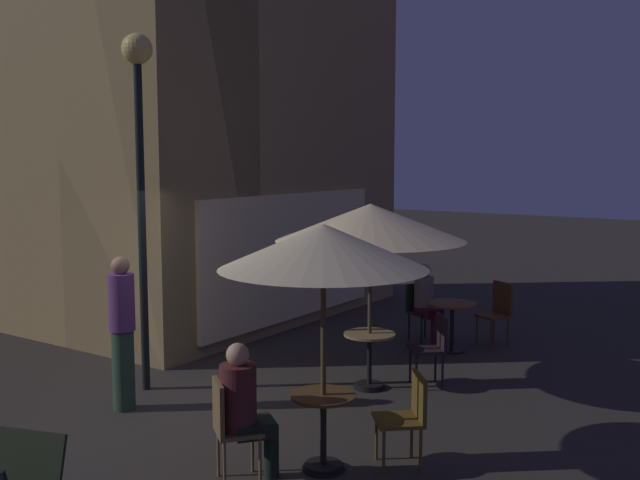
{
  "coord_description": "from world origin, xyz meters",
  "views": [
    {
      "loc": [
        -5.67,
        -5.91,
        2.92
      ],
      "look_at": [
        1.78,
        -0.84,
        1.89
      ],
      "focal_mm": 41.17,
      "sensor_mm": 36.0,
      "label": 1
    }
  ],
  "objects": [
    {
      "name": "patron_seated_1",
      "position": [
        4.62,
        -0.92,
        0.7
      ],
      "size": [
        0.43,
        0.51,
        1.24
      ],
      "rotation": [
        0.0,
        0.0,
        -2.03
      ],
      "color": "#491226",
      "rests_on": "ground"
    },
    {
      "name": "cafe_chair_1",
      "position": [
        -0.92,
        -1.69,
        0.57
      ],
      "size": [
        0.56,
        0.56,
        0.94
      ],
      "rotation": [
        0.0,
        0.0,
        -0.66
      ],
      "color": "brown",
      "rests_on": "ground"
    },
    {
      "name": "patio_umbrella_0",
      "position": [
        2.11,
        -1.37,
        2.1
      ],
      "size": [
        2.36,
        2.36,
        2.34
      ],
      "color": "black",
      "rests_on": "ground"
    },
    {
      "name": "cafe_table_1",
      "position": [
        -0.22,
        -2.24,
        0.48
      ],
      "size": [
        0.61,
        0.61,
        0.73
      ],
      "color": "black",
      "rests_on": "ground"
    },
    {
      "name": "patron_seated_0",
      "position": [
        -0.81,
        -1.78,
        0.72
      ],
      "size": [
        0.52,
        0.49,
        1.28
      ],
      "rotation": [
        0.0,
        0.0,
        -0.66
      ],
      "color": "black",
      "rests_on": "ground"
    },
    {
      "name": "patio_umbrella_1",
      "position": [
        -0.22,
        -2.24,
        2.09
      ],
      "size": [
        1.92,
        1.92,
        2.32
      ],
      "color": "black",
      "rests_on": "ground"
    },
    {
      "name": "cafe_chair_4",
      "position": [
        4.68,
        -0.79,
        0.55
      ],
      "size": [
        0.54,
        0.54,
        0.9
      ],
      "rotation": [
        0.0,
        0.0,
        -2.03
      ],
      "color": "black",
      "rests_on": "ground"
    },
    {
      "name": "cafe_chair_3",
      "position": [
        5.11,
        -1.91,
        0.58
      ],
      "size": [
        0.56,
        0.56,
        0.98
      ],
      "rotation": [
        0.0,
        0.0,
        2.64
      ],
      "color": "brown",
      "rests_on": "ground"
    },
    {
      "name": "cafe_table_0",
      "position": [
        2.11,
        -1.37,
        0.49
      ],
      "size": [
        0.65,
        0.65,
        0.71
      ],
      "color": "black",
      "rests_on": "ground"
    },
    {
      "name": "cafe_building",
      "position": [
        3.35,
        3.5,
        4.5
      ],
      "size": [
        6.51,
        6.66,
        9.01
      ],
      "color": "#977E4D",
      "rests_on": "ground"
    },
    {
      "name": "cafe_chair_2",
      "position": [
        0.3,
        -2.85,
        0.53
      ],
      "size": [
        0.61,
        0.61,
        0.88
      ],
      "rotation": [
        0.0,
        0.0,
        2.28
      ],
      "color": "#544117",
      "rests_on": "ground"
    },
    {
      "name": "patron_standing_2",
      "position": [
        -0.16,
        0.59,
        0.92
      ],
      "size": [
        0.3,
        0.3,
        1.79
      ],
      "rotation": [
        0.0,
        0.0,
        1.07
      ],
      "color": "#2D4832",
      "rests_on": "ground"
    },
    {
      "name": "ground_plane",
      "position": [
        0.0,
        0.0,
        0.0
      ],
      "size": [
        60.0,
        60.0,
        0.0
      ],
      "primitive_type": "plane",
      "color": "#332E29"
    },
    {
      "name": "street_lamp_near_corner",
      "position": [
        0.5,
        0.94,
        3.24
      ],
      "size": [
        0.37,
        0.37,
        4.38
      ],
      "color": "black",
      "rests_on": "ground"
    },
    {
      "name": "cafe_chair_0",
      "position": [
        2.65,
        -1.99,
        0.56
      ],
      "size": [
        0.59,
        0.59,
        0.92
      ],
      "rotation": [
        0.0,
        0.0,
        2.28
      ],
      "color": "black",
      "rests_on": "ground"
    },
    {
      "name": "cafe_table_2",
      "position": [
        4.33,
        -1.49,
        0.54
      ],
      "size": [
        0.74,
        0.74,
        0.74
      ],
      "color": "black",
      "rests_on": "ground"
    }
  ]
}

